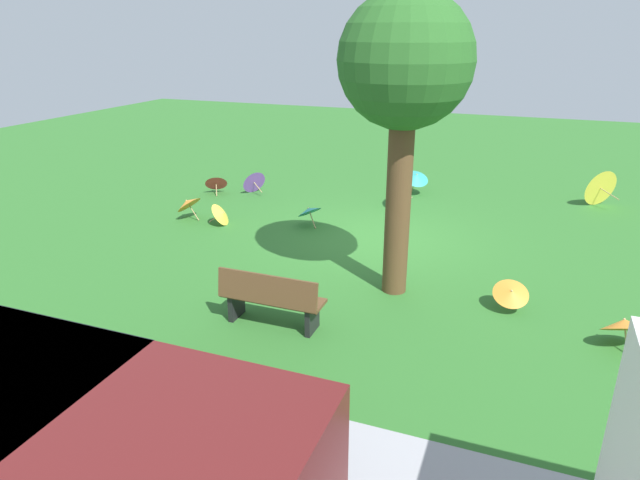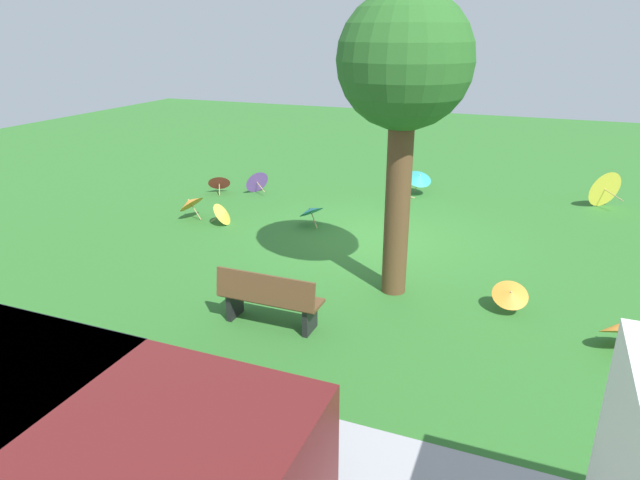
% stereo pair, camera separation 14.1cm
% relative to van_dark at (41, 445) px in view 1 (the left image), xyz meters
% --- Properties ---
extents(ground, '(40.00, 40.00, 0.00)m').
position_rel_van_dark_xyz_m(ground, '(-0.71, -8.20, -0.91)').
color(ground, '#2D6B28').
extents(van_dark, '(4.60, 2.13, 1.53)m').
position_rel_van_dark_xyz_m(van_dark, '(0.00, 0.00, 0.00)').
color(van_dark, '#591919').
rests_on(van_dark, ground).
extents(park_bench, '(1.60, 0.48, 0.90)m').
position_rel_van_dark_xyz_m(park_bench, '(-0.24, -4.00, -0.45)').
color(park_bench, brown).
rests_on(park_bench, ground).
extents(shade_tree, '(2.08, 2.08, 4.86)m').
position_rel_van_dark_xyz_m(shade_tree, '(-1.68, -5.90, 2.78)').
color(shade_tree, brown).
rests_on(shade_tree, ground).
extents(parasol_yellow_0, '(0.58, 0.62, 0.52)m').
position_rel_van_dark_xyz_m(parasol_yellow_0, '(2.89, -7.87, -0.65)').
color(parasol_yellow_0, tan).
rests_on(parasol_yellow_0, ground).
extents(parasol_orange_0, '(0.66, 0.63, 0.51)m').
position_rel_van_dark_xyz_m(parasol_orange_0, '(-3.60, -5.83, -0.59)').
color(parasol_orange_0, tan).
rests_on(parasol_orange_0, ground).
extents(parasol_orange_1, '(0.64, 0.69, 0.64)m').
position_rel_van_dark_xyz_m(parasol_orange_1, '(3.85, -7.93, -0.51)').
color(parasol_orange_1, tan).
rests_on(parasol_orange_1, ground).
extents(parasol_purple_0, '(0.76, 0.77, 0.67)m').
position_rel_van_dark_xyz_m(parasol_purple_0, '(3.45, -10.51, -0.58)').
color(parasol_purple_0, tan).
rests_on(parasol_purple_0, ground).
extents(parasol_teal_0, '(0.74, 0.75, 0.57)m').
position_rel_van_dark_xyz_m(parasol_teal_0, '(0.95, -8.46, -0.53)').
color(parasol_teal_0, tan).
rests_on(parasol_teal_0, ground).
extents(parasol_teal_1, '(0.96, 0.95, 0.72)m').
position_rel_van_dark_xyz_m(parasol_teal_1, '(-0.78, -11.95, -0.41)').
color(parasol_teal_1, tan).
rests_on(parasol_teal_1, ground).
extents(parasol_red_1, '(0.77, 0.73, 0.58)m').
position_rel_van_dark_xyz_m(parasol_red_1, '(4.38, -10.11, -0.59)').
color(parasol_red_1, tan).
rests_on(parasol_red_1, ground).
extents(parasol_teal_3, '(0.67, 0.71, 0.71)m').
position_rel_van_dark_xyz_m(parasol_teal_3, '(-0.42, -10.72, -0.56)').
color(parasol_teal_3, tan).
rests_on(parasol_teal_3, ground).
extents(parasol_orange_2, '(0.83, 0.81, 0.59)m').
position_rel_van_dark_xyz_m(parasol_orange_2, '(-5.16, -5.27, -0.55)').
color(parasol_orange_2, tan).
rests_on(parasol_orange_2, ground).
extents(parasol_yellow_1, '(0.97, 0.99, 0.97)m').
position_rel_van_dark_xyz_m(parasol_yellow_1, '(-5.32, -12.66, -0.43)').
color(parasol_yellow_1, tan).
rests_on(parasol_yellow_1, ground).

